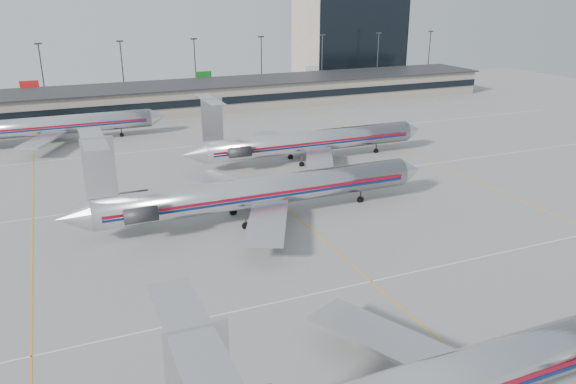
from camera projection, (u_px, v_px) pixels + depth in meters
ground at (436, 337)px, 45.15m from camera, size 260.00×260.00×0.00m
apron_markings at (371, 281)px, 53.81m from camera, size 160.00×0.15×0.02m
terminal at (173, 98)px, 128.97m from camera, size 162.00×17.00×6.25m
light_mast_row at (160, 67)px, 139.30m from camera, size 163.60×0.40×15.28m
distant_building at (348, 38)px, 174.71m from camera, size 30.00×20.00×25.00m
jet_foreground at (459, 378)px, 35.20m from camera, size 43.99×25.90×11.51m
jet_second_row at (254, 192)px, 67.43m from camera, size 46.25×27.23×12.11m
jet_third_row at (307, 141)px, 90.83m from camera, size 42.28×26.01×11.56m
jet_back_row at (47, 126)px, 101.67m from camera, size 41.56×25.57×11.36m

